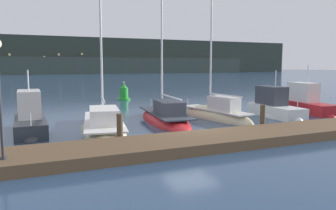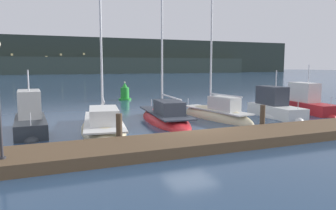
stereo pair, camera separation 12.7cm
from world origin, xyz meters
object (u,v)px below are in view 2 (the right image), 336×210
sailboat_berth_4 (165,119)px  channel_buoy (125,93)px  motorboat_berth_6 (275,112)px  motorboat_berth_7 (307,106)px  sailboat_berth_5 (216,117)px  sailboat_berth_3 (103,127)px  motorboat_berth_2 (31,125)px

sailboat_berth_4 → channel_buoy: size_ratio=5.40×
sailboat_berth_4 → channel_buoy: sailboat_berth_4 is taller
motorboat_berth_6 → motorboat_berth_7: 3.77m
sailboat_berth_5 → channel_buoy: (-2.39, 14.07, 0.55)m
sailboat_berth_3 → sailboat_berth_5: bearing=5.7°
sailboat_berth_5 → motorboat_berth_7: size_ratio=1.87×
motorboat_berth_2 → motorboat_berth_7: 19.33m
sailboat_berth_5 → channel_buoy: size_ratio=5.59×
sailboat_berth_5 → motorboat_berth_7: 7.94m
motorboat_berth_2 → sailboat_berth_3: bearing=-12.4°
motorboat_berth_2 → channel_buoy: 16.66m
motorboat_berth_6 → motorboat_berth_7: (3.69, 0.77, 0.11)m
sailboat_berth_3 → channel_buoy: bearing=70.4°
motorboat_berth_7 → channel_buoy: bearing=126.2°
sailboat_berth_3 → motorboat_berth_7: (15.61, 0.74, 0.32)m
sailboat_berth_5 → motorboat_berth_6: bearing=-10.6°
sailboat_berth_3 → channel_buoy: (5.28, 14.84, 0.56)m
motorboat_berth_2 → sailboat_berth_3: sailboat_berth_3 is taller
motorboat_berth_2 → sailboat_berth_4: sailboat_berth_4 is taller
sailboat_berth_4 → motorboat_berth_6: 7.86m
motorboat_berth_7 → channel_buoy: (-10.32, 14.10, 0.25)m
sailboat_berth_4 → channel_buoy: bearing=85.2°
sailboat_berth_3 → motorboat_berth_6: sailboat_berth_3 is taller
sailboat_berth_4 → motorboat_berth_7: bearing=-1.7°
sailboat_berth_4 → motorboat_berth_6: sailboat_berth_4 is taller
sailboat_berth_4 → sailboat_berth_5: size_ratio=0.97×
motorboat_berth_7 → motorboat_berth_6: bearing=-168.2°
motorboat_berth_6 → motorboat_berth_7: bearing=11.8°
sailboat_berth_5 → channel_buoy: sailboat_berth_5 is taller
sailboat_berth_4 → sailboat_berth_5: (3.54, -0.32, 0.01)m
sailboat_berth_3 → channel_buoy: sailboat_berth_3 is taller
sailboat_berth_5 → motorboat_berth_6: 4.32m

